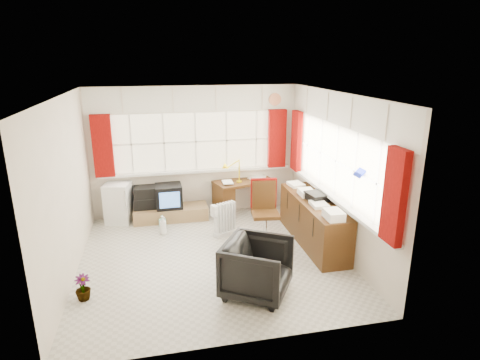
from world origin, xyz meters
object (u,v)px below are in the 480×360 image
at_px(credenza, 313,221).
at_px(radiator, 225,222).
at_px(desk_lamp, 239,166).
at_px(task_chair, 264,209).
at_px(tv_bench, 171,213).
at_px(office_chair, 257,268).
at_px(mini_fridge, 119,203).
at_px(crt_tv, 169,196).
at_px(desk, 244,194).

bearing_deg(credenza, radiator, 157.17).
distance_m(desk_lamp, task_chair, 1.34).
height_order(desk_lamp, tv_bench, desk_lamp).
distance_m(office_chair, mini_fridge, 3.49).
relative_size(desk_lamp, radiator, 0.76).
bearing_deg(desk_lamp, crt_tv, 179.77).
bearing_deg(credenza, desk_lamp, 121.60).
bearing_deg(desk, crt_tv, -177.03).
bearing_deg(desk_lamp, desk, 37.25).
bearing_deg(tv_bench, crt_tv, 171.73).
bearing_deg(mini_fridge, credenza, -26.31).
bearing_deg(credenza, task_chair, 161.64).
distance_m(radiator, crt_tv, 1.33).
distance_m(desk, credenza, 1.80).
bearing_deg(crt_tv, mini_fridge, 175.32).
bearing_deg(radiator, desk, 60.89).
bearing_deg(desk_lamp, tv_bench, 179.91).
bearing_deg(tv_bench, credenza, -33.70).
height_order(office_chair, tv_bench, office_chair).
relative_size(tv_bench, mini_fridge, 1.84).
distance_m(task_chair, office_chair, 1.65).
height_order(office_chair, crt_tv, office_chair).
xyz_separation_m(office_chair, crt_tv, (-1.00, 2.82, 0.09)).
height_order(task_chair, tv_bench, task_chair).
height_order(desk_lamp, crt_tv, desk_lamp).
xyz_separation_m(office_chair, credenza, (1.30, 1.30, 0.02)).
bearing_deg(desk_lamp, office_chair, -97.41).
bearing_deg(office_chair, mini_fridge, 65.39).
distance_m(desk_lamp, tv_bench, 1.59).
bearing_deg(radiator, task_chair, -28.05).
bearing_deg(crt_tv, task_chair, -39.65).
height_order(radiator, mini_fridge, mini_fridge).
height_order(desk, desk_lamp, desk_lamp).
bearing_deg(task_chair, credenza, -18.36).
bearing_deg(crt_tv, tv_bench, -8.27).
relative_size(crt_tv, mini_fridge, 0.65).
distance_m(tv_bench, crt_tv, 0.35).
height_order(crt_tv, mini_fridge, mini_fridge).
distance_m(credenza, mini_fridge, 3.61).
bearing_deg(task_chair, desk_lamp, 97.22).
relative_size(desk, tv_bench, 0.90).
distance_m(task_chair, crt_tv, 1.99).
distance_m(desk, desk_lamp, 0.62).
xyz_separation_m(office_chair, radiator, (-0.09, 1.88, -0.13)).
relative_size(desk, crt_tv, 2.55).
height_order(desk_lamp, credenza, desk_lamp).
relative_size(desk_lamp, office_chair, 0.55).
xyz_separation_m(task_chair, mini_fridge, (-2.46, 1.34, -0.19)).
height_order(desk, task_chair, task_chair).
relative_size(desk_lamp, crt_tv, 0.92).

